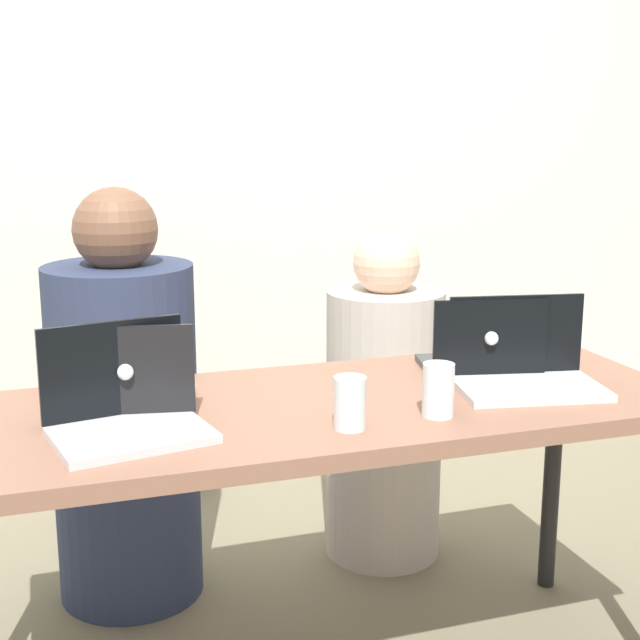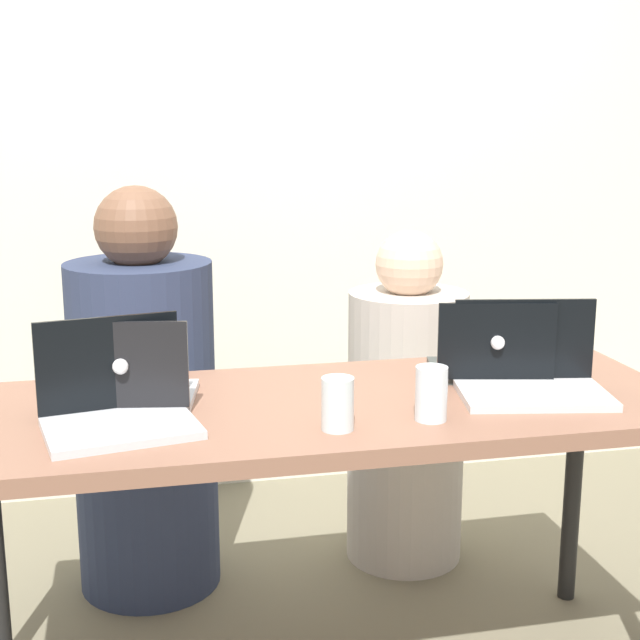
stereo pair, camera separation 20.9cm
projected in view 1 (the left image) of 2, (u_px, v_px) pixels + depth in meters
back_wall at (207, 176)px, 3.27m from camera, size 4.50×0.10×2.39m
desk at (329, 430)px, 2.09m from camera, size 1.70×0.65×0.76m
person_on_left at (125, 420)px, 2.59m from camera, size 0.45×0.45×1.22m
person_on_right at (384, 414)px, 2.86m from camera, size 0.44×0.44×1.07m
laptop_front_left at (125, 411)px, 1.85m from camera, size 0.35×0.29×0.23m
laptop_front_right at (525, 369)px, 2.17m from camera, size 0.38×0.28×0.22m
laptop_back_right at (481, 356)px, 2.29m from camera, size 0.33×0.27×0.21m
laptop_back_left at (130, 391)px, 1.99m from camera, size 0.33×0.27×0.21m
water_glass_right at (438, 393)px, 1.96m from camera, size 0.07×0.07×0.12m
water_glass_center at (350, 406)px, 1.88m from camera, size 0.07×0.07×0.11m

